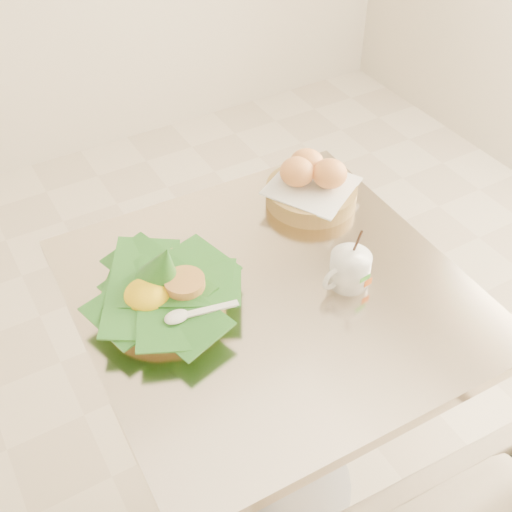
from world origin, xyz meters
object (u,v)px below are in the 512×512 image
rice_basket (163,289)px  bread_basket (311,184)px  coffee_mug (349,269)px  cafe_table (271,363)px

rice_basket → bread_basket: 0.42m
rice_basket → coffee_mug: rice_basket is taller
cafe_table → coffee_mug: (0.13, -0.05, 0.26)m
rice_basket → coffee_mug: 0.35m
cafe_table → rice_basket: 0.33m
bread_basket → coffee_mug: (-0.08, -0.25, -0.01)m
cafe_table → coffee_mug: 0.29m
cafe_table → bread_basket: 0.39m
coffee_mug → rice_basket: bearing=158.7°
cafe_table → rice_basket: (-0.19, 0.07, 0.26)m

